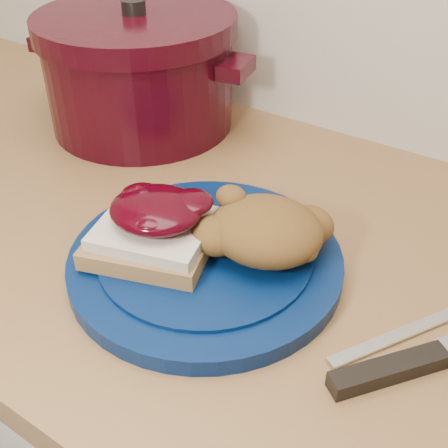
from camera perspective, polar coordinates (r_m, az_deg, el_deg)
The scene contains 8 objects.
base_cabinet at distance 1.02m, azimuth -1.34°, elevation -21.66°, with size 4.00×0.60×0.86m, color beige.
plate at distance 0.59m, azimuth -1.88°, elevation -3.78°, with size 0.29×0.29×0.02m, color #041942.
sandwich at distance 0.58m, azimuth -7.13°, elevation -0.24°, with size 0.15×0.14×0.06m.
stuffing_mound at distance 0.56m, azimuth 4.27°, elevation -0.65°, with size 0.12×0.10×0.06m, color brown.
chef_knife at distance 0.53m, azimuth 20.03°, elevation -12.69°, with size 0.20×0.25×0.02m.
butter_knife at distance 0.55m, azimuth 17.73°, elevation -10.53°, with size 0.16×0.01×0.00m, color silver.
dutch_oven at distance 0.87m, azimuth -8.59°, elevation 15.18°, with size 0.35×0.34×0.18m.
pepper_grinder at distance 1.02m, azimuth -13.03°, elevation 16.39°, with size 0.05×0.05×0.12m.
Camera 1 is at (0.32, 1.07, 1.29)m, focal length 45.00 mm.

